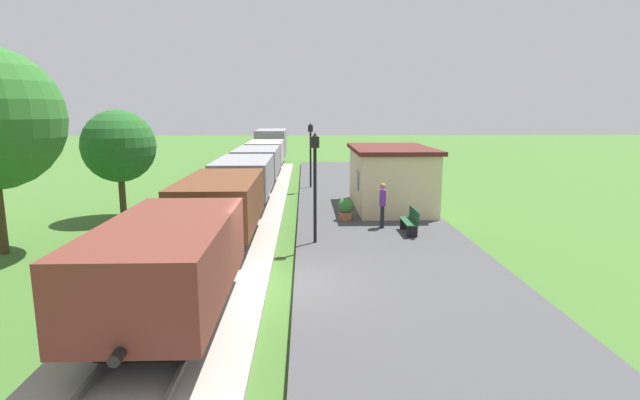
{
  "coord_description": "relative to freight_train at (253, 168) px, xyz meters",
  "views": [
    {
      "loc": [
        0.5,
        -12.06,
        4.66
      ],
      "look_at": [
        0.99,
        3.46,
        1.8
      ],
      "focal_mm": 27.42,
      "sensor_mm": 36.0,
      "label": 1
    }
  ],
  "objects": [
    {
      "name": "lamp_post_near",
      "position": [
        3.24,
        -11.19,
        1.35
      ],
      "size": [
        0.28,
        0.28,
        3.7
      ],
      "color": "black",
      "rests_on": "platform_slab"
    },
    {
      "name": "lamp_post_far",
      "position": [
        3.24,
        0.87,
        1.35
      ],
      "size": [
        0.28,
        0.28,
        3.7
      ],
      "color": "black",
      "rests_on": "platform_slab"
    },
    {
      "name": "track_ballast",
      "position": [
        -0.0,
        -15.15,
        -1.39
      ],
      "size": [
        3.8,
        60.0,
        0.12
      ],
      "primitive_type": "cube",
      "color": "#9E9389",
      "rests_on": "ground"
    },
    {
      "name": "bench_near_hut",
      "position": [
        6.73,
        -10.05,
        -0.73
      ],
      "size": [
        0.42,
        1.5,
        0.91
      ],
      "color": "#1E4C2D",
      "rests_on": "platform_slab"
    },
    {
      "name": "bench_down_platform",
      "position": [
        6.73,
        -0.43,
        -0.73
      ],
      "size": [
        0.42,
        1.5,
        0.91
      ],
      "color": "#1E4C2D",
      "rests_on": "platform_slab"
    },
    {
      "name": "person_waiting",
      "position": [
        5.84,
        -9.15,
        -0.27
      ],
      "size": [
        0.29,
        0.41,
        1.71
      ],
      "rotation": [
        0.0,
        0.0,
        2.99
      ],
      "color": "black",
      "rests_on": "platform_slab"
    },
    {
      "name": "rail_near",
      "position": [
        0.72,
        -15.15,
        -1.26
      ],
      "size": [
        0.07,
        60.0,
        0.14
      ],
      "primitive_type": "cube",
      "color": "slate",
      "rests_on": "track_ballast"
    },
    {
      "name": "potted_planter",
      "position": [
        4.55,
        -7.79,
        -0.73
      ],
      "size": [
        0.64,
        0.64,
        0.92
      ],
      "color": "#9E6642",
      "rests_on": "platform_slab"
    },
    {
      "name": "freight_train",
      "position": [
        0.0,
        0.0,
        0.0
      ],
      "size": [
        2.5,
        39.2,
        2.72
      ],
      "color": "brown",
      "rests_on": "rail_near"
    },
    {
      "name": "platform_slab",
      "position": [
        5.6,
        -15.15,
        -1.33
      ],
      "size": [
        6.0,
        60.0,
        0.25
      ],
      "primitive_type": "cube",
      "color": "#424244",
      "rests_on": "ground"
    },
    {
      "name": "station_hut",
      "position": [
        6.8,
        -5.25,
        0.2
      ],
      "size": [
        3.5,
        5.8,
        2.78
      ],
      "color": "beige",
      "rests_on": "platform_slab"
    },
    {
      "name": "ground_plane",
      "position": [
        2.4,
        -15.15,
        -1.45
      ],
      "size": [
        160.0,
        160.0,
        0.0
      ],
      "primitive_type": "plane",
      "color": "#3D6628"
    },
    {
      "name": "tree_trackside_far",
      "position": [
        -5.08,
        -5.92,
        1.68
      ],
      "size": [
        3.1,
        3.1,
        4.7
      ],
      "color": "#4C3823",
      "rests_on": "ground"
    },
    {
      "name": "rail_far",
      "position": [
        -0.72,
        -15.15,
        -1.26
      ],
      "size": [
        0.07,
        60.0,
        0.14
      ],
      "primitive_type": "cube",
      "color": "slate",
      "rests_on": "track_ballast"
    }
  ]
}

